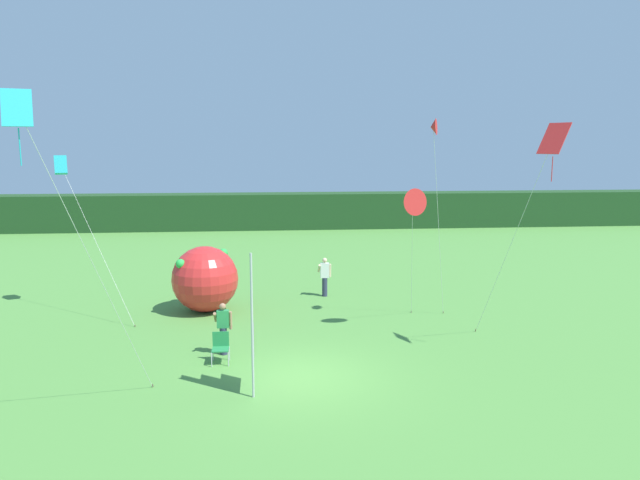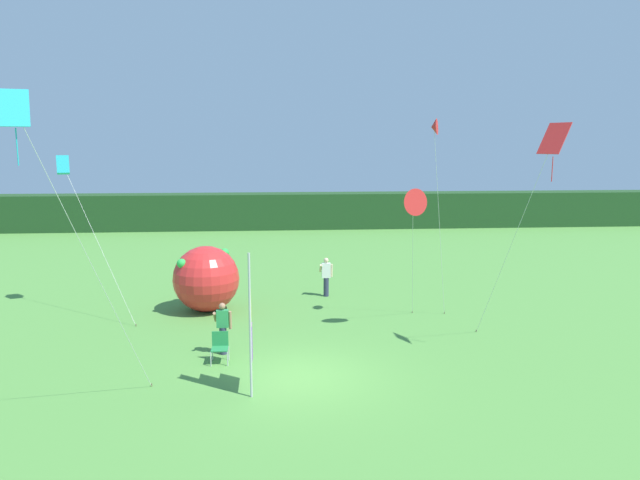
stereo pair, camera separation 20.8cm
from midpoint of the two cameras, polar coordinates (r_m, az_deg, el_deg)
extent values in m
plane|color=#518E3D|center=(16.82, -1.42, -12.94)|extent=(120.00, 120.00, 0.00)
cube|color=#1E421E|center=(44.94, -3.49, 2.81)|extent=(80.00, 2.40, 2.65)
cylinder|color=#B7B7BC|center=(15.01, -6.32, -8.23)|extent=(0.06, 0.06, 3.72)
cube|color=purple|center=(15.72, -6.22, -10.08)|extent=(0.02, 0.97, 0.99)
cube|color=yellow|center=(15.24, -6.30, -6.79)|extent=(0.02, 0.60, 0.99)
cube|color=white|center=(14.82, -6.39, -3.30)|extent=(0.02, 0.23, 0.99)
cylinder|color=#2D334C|center=(18.55, -8.96, -9.51)|extent=(0.22, 0.22, 0.85)
cube|color=#2D8E4C|center=(18.34, -9.01, -7.46)|extent=(0.36, 0.20, 0.54)
sphere|color=#A37556|center=(18.23, -9.04, -6.29)|extent=(0.20, 0.20, 0.20)
cylinder|color=#A37556|center=(18.41, -9.72, -7.28)|extent=(0.09, 0.48, 0.42)
cylinder|color=#A37556|center=(18.34, -8.28, -7.61)|extent=(0.09, 0.14, 0.56)
cylinder|color=#2D334C|center=(25.01, 0.83, -4.52)|extent=(0.22, 0.22, 0.80)
cube|color=white|center=(24.85, 0.84, -2.93)|extent=(0.36, 0.20, 0.62)
sphere|color=beige|center=(24.77, 0.84, -1.96)|extent=(0.20, 0.20, 0.20)
cylinder|color=beige|center=(24.87, 0.29, -2.72)|extent=(0.09, 0.48, 0.42)
cylinder|color=beige|center=(24.88, 1.36, -2.95)|extent=(0.09, 0.14, 0.56)
sphere|color=red|center=(23.06, -10.61, -3.68)|extent=(2.52, 2.52, 2.52)
sphere|color=green|center=(22.40, -12.88, -2.21)|extent=(0.35, 0.35, 0.35)
sphere|color=#23B2C6|center=(23.74, -10.92, -1.11)|extent=(0.35, 0.35, 0.35)
sphere|color=green|center=(23.39, -8.90, -1.23)|extent=(0.35, 0.35, 0.35)
cylinder|color=#BCBCC1|center=(17.70, -10.10, -11.21)|extent=(0.03, 0.03, 0.42)
cylinder|color=#BCBCC1|center=(17.65, -8.52, -11.22)|extent=(0.03, 0.03, 0.42)
cylinder|color=#BCBCC1|center=(18.14, -9.96, -10.69)|extent=(0.03, 0.03, 0.42)
cylinder|color=#BCBCC1|center=(18.10, -8.42, -10.69)|extent=(0.03, 0.03, 0.42)
cube|color=#237F42|center=(17.82, -9.27, -10.27)|extent=(0.48, 0.48, 0.03)
cube|color=#237F42|center=(17.97, -9.23, -9.31)|extent=(0.48, 0.03, 0.44)
cylinder|color=brown|center=(16.74, -15.51, -13.26)|extent=(0.03, 0.03, 0.08)
cylinder|color=silver|center=(14.28, -20.41, -2.84)|extent=(1.54, 3.50, 7.02)
cube|color=#23B2C6|center=(12.61, -26.88, 11.26)|extent=(0.59, 0.42, 0.70)
cylinder|color=#23B2C6|center=(12.60, -26.64, 7.99)|extent=(0.02, 0.02, 0.70)
cylinder|color=brown|center=(21.18, 15.04, -8.42)|extent=(0.03, 0.03, 0.08)
cylinder|color=silver|center=(19.30, 18.16, -0.48)|extent=(0.94, 2.90, 6.50)
cube|color=red|center=(17.93, 21.87, 9.05)|extent=(0.81, 0.88, 0.87)
cylinder|color=red|center=(17.94, 21.70, 6.34)|extent=(0.02, 0.02, 0.70)
cylinder|color=brown|center=(23.09, 12.10, -6.83)|extent=(0.03, 0.03, 0.08)
cylinder|color=silver|center=(21.62, 11.67, 1.34)|extent=(1.00, 1.36, 6.91)
cone|color=red|center=(20.65, 11.18, 10.60)|extent=(0.44, 0.61, 0.57)
cylinder|color=brown|center=(22.96, 9.11, -6.83)|extent=(0.03, 0.03, 0.08)
cylinder|color=silver|center=(21.29, 9.16, -2.06)|extent=(0.65, 2.30, 4.45)
cone|color=red|center=(19.79, 9.21, 3.59)|extent=(0.98, 0.69, 0.92)
cylinder|color=brown|center=(22.02, -16.98, -7.83)|extent=(0.03, 0.03, 0.08)
cylinder|color=silver|center=(22.97, -20.26, -0.28)|extent=(2.99, 2.55, 5.57)
cube|color=#23B2C6|center=(24.36, -23.22, 6.64)|extent=(0.59, 0.67, 0.73)
camera|label=1|loc=(0.10, -89.69, 0.05)|focal=33.35mm
camera|label=2|loc=(0.10, 90.31, -0.05)|focal=33.35mm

